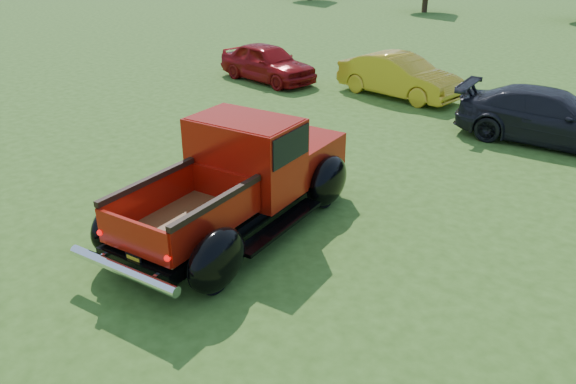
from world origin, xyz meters
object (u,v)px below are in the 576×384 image
(show_car_yellow, at_px, (399,76))
(show_car_red, at_px, (267,62))
(pickup_truck, at_px, (247,173))
(show_car_grey, at_px, (551,117))

(show_car_yellow, bearing_deg, show_car_red, 109.12)
(show_car_red, height_order, show_car_yellow, show_car_yellow)
(pickup_truck, xyz_separation_m, show_car_grey, (3.09, 7.76, -0.27))
(pickup_truck, relative_size, show_car_yellow, 1.35)
(pickup_truck, distance_m, show_car_red, 10.51)
(pickup_truck, xyz_separation_m, show_car_yellow, (-1.91, 9.28, -0.26))
(pickup_truck, xyz_separation_m, show_car_red, (-6.51, 8.25, -0.27))
(show_car_red, bearing_deg, show_car_grey, -85.10)
(show_car_red, height_order, show_car_grey, show_car_grey)
(show_car_red, xyz_separation_m, show_car_yellow, (4.60, 1.04, 0.01))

